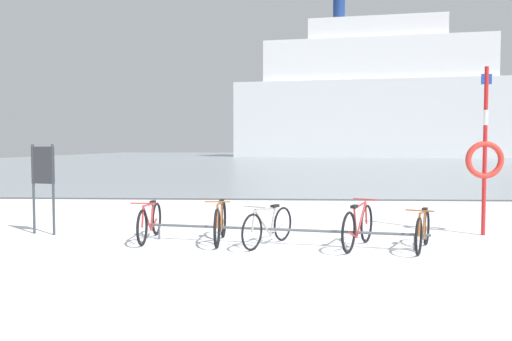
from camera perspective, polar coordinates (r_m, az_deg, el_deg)
name	(u,v)px	position (r m, az deg, el deg)	size (l,w,h in m)	color
ground	(278,161)	(60.52, 2.49, 1.13)	(80.00, 132.00, 0.08)	white
bike_rack	(280,230)	(9.14, 2.71, -6.79)	(5.15, 0.98, 0.31)	#4C5156
bicycle_0	(150,222)	(9.78, -12.02, -5.75)	(0.46, 1.74, 0.77)	black
bicycle_1	(220,223)	(9.36, -4.09, -5.94)	(0.46, 1.76, 0.82)	black
bicycle_2	(268,226)	(9.06, 1.39, -6.39)	(0.88, 1.50, 0.76)	black
bicycle_3	(358,227)	(9.05, 11.57, -6.28)	(0.81, 1.62, 0.83)	black
bicycle_4	(423,230)	(9.14, 18.48, -6.50)	(0.72, 1.51, 0.75)	black
info_sign	(43,174)	(10.99, -23.12, -0.34)	(0.54, 0.19, 1.83)	#33383D
rescue_post	(485,156)	(10.99, 24.63, 1.53)	(0.76, 0.12, 3.37)	red
ferry_ship	(380,100)	(83.88, 13.95, 7.78)	(47.91, 17.35, 27.13)	silver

